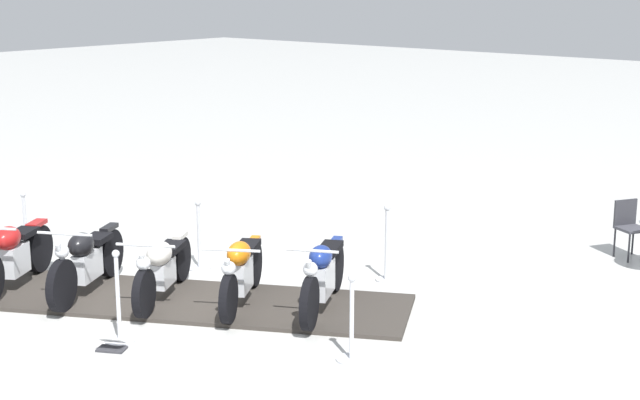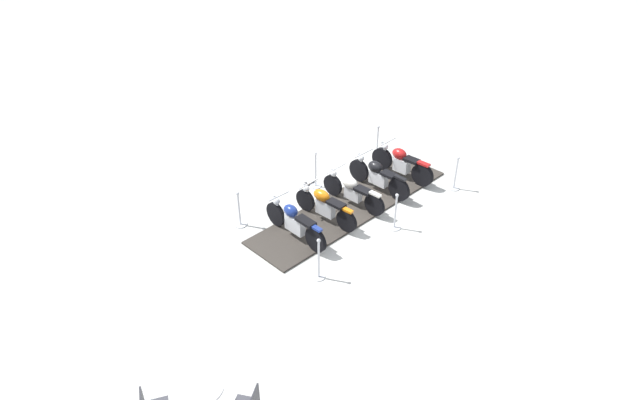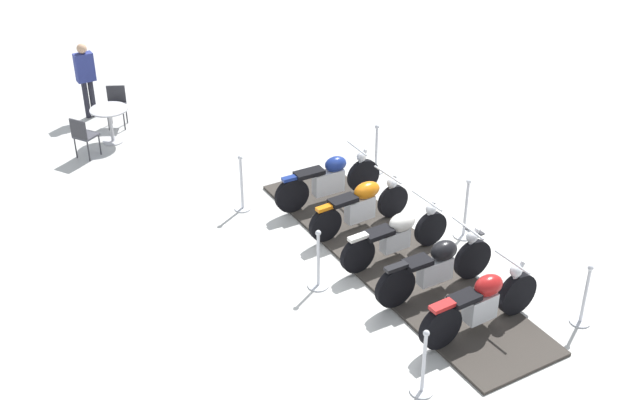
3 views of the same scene
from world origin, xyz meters
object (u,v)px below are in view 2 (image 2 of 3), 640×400
object	(u,v)px
stanchion_right_rear	(240,215)
cafe_table	(202,394)
motorcycle_cream	(352,190)
stanchion_right_front	(377,145)
motorcycle_copper	(324,205)
motorcycle_navy	(294,222)
info_placard	(310,181)
motorcycle_maroon	(401,163)
stanchion_left_mid	(395,218)
stanchion_left_front	(455,179)
motorcycle_black	(378,175)
stanchion_right_mid	(316,176)
stanchion_left_rear	(319,264)

from	to	relation	value
stanchion_right_rear	cafe_table	distance (m)	5.66
motorcycle_cream	stanchion_right_front	bearing A→B (deg)	-64.68
motorcycle_copper	motorcycle_navy	size ratio (longest dim) A/B	0.92
stanchion_right_rear	info_placard	world-z (taller)	stanchion_right_rear
motorcycle_maroon	motorcycle_cream	xyz separation A→B (m)	(-1.02, 1.89, -0.02)
stanchion_right_front	stanchion_left_mid	size ratio (longest dim) A/B	0.99
stanchion_left_front	motorcycle_black	bearing A→B (deg)	77.08
stanchion_right_mid	motorcycle_black	bearing A→B (deg)	-114.40
info_placard	cafe_table	bearing A→B (deg)	-146.88
motorcycle_cream	motorcycle_black	bearing A→B (deg)	-92.00
stanchion_left_rear	stanchion_right_rear	size ratio (longest dim) A/B	1.09
motorcycle_copper	info_placard	world-z (taller)	motorcycle_copper
motorcycle_copper	cafe_table	world-z (taller)	motorcycle_copper
stanchion_left_mid	info_placard	bearing A→B (deg)	28.71
stanchion_left_mid	cafe_table	distance (m)	6.77
motorcycle_cream	info_placard	world-z (taller)	motorcycle_cream
stanchion_left_front	motorcycle_maroon	bearing A→B (deg)	51.17
stanchion_right_rear	info_placard	bearing A→B (deg)	-56.13
motorcycle_copper	motorcycle_navy	world-z (taller)	motorcycle_navy
stanchion_right_rear	motorcycle_black	bearing A→B (deg)	-81.76
motorcycle_maroon	motorcycle_copper	size ratio (longest dim) A/B	1.06
stanchion_right_front	info_placard	bearing A→B (deg)	113.42
motorcycle_cream	stanchion_right_rear	xyz separation A→B (m)	(-0.07, 3.10, -0.19)
motorcycle_navy	motorcycle_black	bearing A→B (deg)	-88.49
stanchion_left_front	stanchion_right_mid	bearing A→B (deg)	72.01
stanchion_right_front	info_placard	world-z (taller)	stanchion_right_front
stanchion_left_rear	info_placard	distance (m)	4.21
motorcycle_copper	stanchion_left_front	xyz separation A→B (m)	(0.52, -4.08, -0.18)
motorcycle_cream	stanchion_right_front	xyz separation A→B (m)	(2.57, -1.74, -0.15)
motorcycle_maroon	motorcycle_copper	distance (m)	3.21
stanchion_right_rear	info_placard	size ratio (longest dim) A/B	2.67
motorcycle_maroon	cafe_table	xyz separation A→B (m)	(-6.55, 6.45, 0.07)
stanchion_right_front	motorcycle_black	bearing A→B (deg)	158.84
motorcycle_cream	motorcycle_copper	bearing A→B (deg)	87.99
motorcycle_copper	stanchion_right_mid	xyz separation A→B (m)	(1.76, -0.26, -0.17)
motorcycle_navy	stanchion_left_mid	xyz separation A→B (m)	(-0.28, -2.59, -0.19)
stanchion_right_mid	cafe_table	size ratio (longest dim) A/B	1.43
motorcycle_copper	cafe_table	size ratio (longest dim) A/B	2.29
stanchion_left_rear	motorcycle_maroon	bearing A→B (deg)	-44.53
cafe_table	stanchion_left_rear	bearing A→B (deg)	-44.63
motorcycle_black	motorcycle_cream	xyz separation A→B (m)	(-0.51, 0.94, -0.02)
stanchion_right_mid	stanchion_left_front	world-z (taller)	stanchion_right_mid
stanchion_left_rear	stanchion_right_front	size ratio (longest dim) A/B	1.07
motorcycle_navy	info_placard	distance (m)	2.76
motorcycle_black	stanchion_left_mid	xyz separation A→B (m)	(-1.82, 0.22, -0.19)
stanchion_right_front	stanchion_left_mid	bearing A→B (deg)	165.27
stanchion_left_mid	info_placard	distance (m)	3.18
stanchion_left_mid	info_placard	world-z (taller)	stanchion_left_mid
stanchion_left_rear	cafe_table	world-z (taller)	stanchion_left_rear
stanchion_right_rear	stanchion_left_front	xyz separation A→B (m)	(0.08, -6.24, 0.03)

